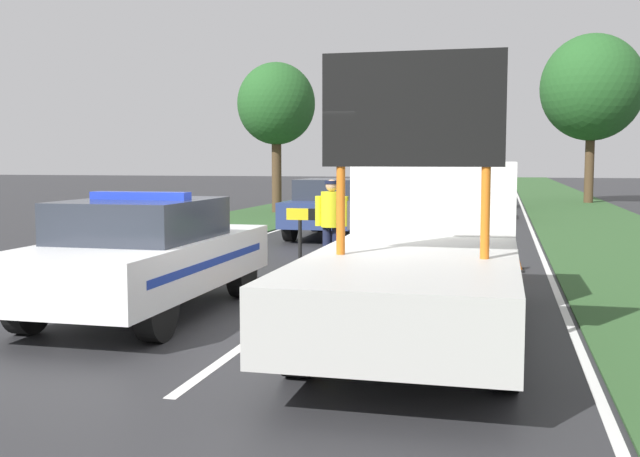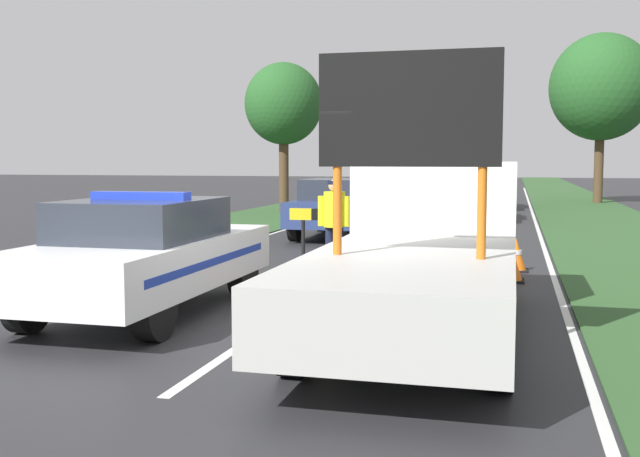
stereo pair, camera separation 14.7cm
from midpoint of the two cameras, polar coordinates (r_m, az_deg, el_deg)
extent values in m
plane|color=#28282B|center=(9.27, -4.06, -7.32)|extent=(160.00, 160.00, 0.00)
cube|color=silver|center=(7.58, -8.39, -10.20)|extent=(0.12, 2.20, 0.01)
cube|color=silver|center=(12.57, 0.80, -3.96)|extent=(0.12, 2.20, 0.01)
cube|color=silver|center=(17.76, 4.65, -1.27)|extent=(0.12, 2.20, 0.01)
cube|color=silver|center=(23.01, 6.74, 0.20)|extent=(0.12, 2.20, 0.01)
cube|color=silver|center=(28.29, 8.06, 1.12)|extent=(0.12, 2.20, 0.01)
cube|color=silver|center=(33.59, 8.96, 1.76)|extent=(0.12, 2.20, 0.01)
cube|color=silver|center=(38.90, 9.62, 2.22)|extent=(0.12, 2.20, 0.01)
cube|color=silver|center=(44.21, 10.12, 2.56)|extent=(0.12, 2.20, 0.01)
cube|color=silver|center=(49.53, 10.51, 2.84)|extent=(0.12, 2.20, 0.01)
cube|color=silver|center=(54.85, 10.82, 3.06)|extent=(0.12, 2.20, 0.01)
cube|color=silver|center=(26.32, -0.20, 0.87)|extent=(0.10, 60.96, 0.01)
cube|color=silver|center=(25.57, 15.39, 0.55)|extent=(0.10, 60.96, 0.01)
cube|color=#2D5128|center=(29.87, -2.57, 1.41)|extent=(3.90, 120.00, 0.03)
cube|color=#2D5128|center=(28.82, 19.29, 0.98)|extent=(3.90, 120.00, 0.03)
cube|color=white|center=(10.10, -13.48, -2.52)|extent=(1.87, 4.54, 0.64)
cube|color=#282D38|center=(9.92, -13.90, 0.67)|extent=(1.65, 2.09, 0.51)
cylinder|color=black|center=(11.75, -13.86, -3.01)|extent=(0.24, 0.71, 0.71)
cylinder|color=black|center=(11.10, -6.34, -3.37)|extent=(0.24, 0.71, 0.71)
cylinder|color=black|center=(9.38, -21.86, -5.31)|extent=(0.24, 0.71, 0.71)
cylinder|color=black|center=(8.55, -12.86, -6.07)|extent=(0.24, 0.71, 0.71)
cube|color=#1E38C6|center=(9.90, -13.94, 2.44)|extent=(1.31, 0.24, 0.10)
cube|color=#193399|center=(10.09, -13.48, -2.34)|extent=(1.88, 3.72, 0.10)
cube|color=black|center=(12.19, -8.51, -1.42)|extent=(1.03, 0.08, 0.38)
cube|color=white|center=(10.62, 8.54, 0.74)|extent=(2.11, 1.96, 1.60)
cube|color=#232833|center=(11.56, 8.99, 2.52)|extent=(1.79, 0.04, 0.70)
cube|color=#B2B2AD|center=(7.61, 6.36, -4.59)|extent=(2.11, 4.26, 0.66)
cylinder|color=#D16619|center=(7.64, 1.04, 1.36)|extent=(0.09, 0.09, 0.90)
cylinder|color=#D16619|center=(7.46, 11.94, 1.16)|extent=(0.09, 0.09, 0.90)
cube|color=black|center=(7.52, 6.50, 9.00)|extent=(1.81, 0.12, 1.13)
cylinder|color=black|center=(10.84, 3.55, -3.38)|extent=(0.24, 0.78, 0.78)
cylinder|color=black|center=(10.67, 13.49, -3.65)|extent=(0.24, 0.78, 0.78)
cylinder|color=black|center=(7.04, -2.20, -8.09)|extent=(0.24, 0.78, 0.78)
cylinder|color=black|center=(6.79, 13.33, -8.75)|extent=(0.24, 0.78, 0.78)
cylinder|color=black|center=(14.07, -1.83, -1.15)|extent=(0.07, 0.07, 0.89)
cylinder|color=black|center=(13.67, 6.40, -1.37)|extent=(0.07, 0.07, 0.89)
cube|color=yellow|center=(14.03, -2.00, 1.10)|extent=(0.42, 0.08, 0.21)
cube|color=black|center=(13.92, -0.33, 1.07)|extent=(0.42, 0.08, 0.21)
cube|color=yellow|center=(13.82, 1.37, 1.04)|extent=(0.42, 0.08, 0.21)
cube|color=black|center=(13.74, 3.10, 1.01)|extent=(0.42, 0.08, 0.21)
cube|color=yellow|center=(13.67, 4.84, 0.98)|extent=(0.42, 0.08, 0.21)
cube|color=black|center=(13.61, 6.60, 0.94)|extent=(0.42, 0.08, 0.21)
cylinder|color=#191E38|center=(13.30, 0.22, -1.66)|extent=(0.16, 0.16, 0.83)
cylinder|color=#191E38|center=(13.26, 0.94, -1.68)|extent=(0.16, 0.16, 0.83)
cylinder|color=yellow|center=(13.21, 0.58, 1.47)|extent=(0.38, 0.38, 0.62)
cylinder|color=yellow|center=(13.27, -0.42, 1.35)|extent=(0.12, 0.12, 0.53)
cylinder|color=yellow|center=(13.16, 1.59, 1.32)|extent=(0.12, 0.12, 0.53)
sphere|color=tan|center=(13.19, 0.58, 3.29)|extent=(0.22, 0.22, 0.22)
cylinder|color=#141933|center=(13.18, 0.58, 3.55)|extent=(0.25, 0.25, 0.05)
cylinder|color=#232326|center=(13.13, 2.61, -1.85)|extent=(0.15, 0.15, 0.78)
cylinder|color=#232326|center=(13.10, 3.30, -1.87)|extent=(0.15, 0.15, 0.78)
cylinder|color=#3D3D42|center=(13.05, 2.97, 1.13)|extent=(0.36, 0.36, 0.59)
cylinder|color=#3D3D42|center=(13.09, 2.00, 1.02)|extent=(0.12, 0.12, 0.50)
cylinder|color=#3D3D42|center=(13.01, 3.94, 0.98)|extent=(0.12, 0.12, 0.50)
sphere|color=tan|center=(13.03, 2.97, 2.87)|extent=(0.20, 0.20, 0.20)
cube|color=black|center=(14.09, 14.13, -3.07)|extent=(0.44, 0.44, 0.03)
cone|color=orange|center=(14.05, 14.15, -1.85)|extent=(0.37, 0.37, 0.57)
cylinder|color=white|center=(14.05, 14.16, -1.74)|extent=(0.21, 0.21, 0.08)
cube|color=black|center=(12.90, 13.65, -3.82)|extent=(0.51, 0.51, 0.03)
cone|color=orange|center=(12.85, 13.68, -2.27)|extent=(0.44, 0.44, 0.67)
cylinder|color=white|center=(12.84, 13.68, -2.12)|extent=(0.25, 0.25, 0.09)
cube|color=black|center=(11.81, 0.19, -4.50)|extent=(0.41, 0.41, 0.03)
cone|color=orange|center=(11.77, 0.19, -3.15)|extent=(0.34, 0.34, 0.53)
cylinder|color=white|center=(11.76, 0.19, -3.02)|extent=(0.19, 0.19, 0.07)
cube|color=navy|center=(19.68, 0.71, 1.36)|extent=(1.77, 4.35, 0.63)
cube|color=#282D38|center=(19.52, 0.62, 3.02)|extent=(1.56, 2.00, 0.52)
cylinder|color=black|center=(21.19, -0.49, 0.78)|extent=(0.24, 0.73, 0.73)
cylinder|color=black|center=(20.87, 3.59, 0.70)|extent=(0.24, 0.73, 0.73)
cylinder|color=black|center=(18.60, -2.53, 0.15)|extent=(0.24, 0.73, 0.73)
cylinder|color=black|center=(18.23, 2.09, 0.05)|extent=(0.24, 0.73, 0.73)
cube|color=maroon|center=(25.86, 11.24, 2.14)|extent=(1.77, 4.21, 0.63)
cube|color=#282D38|center=(25.71, 11.25, 3.34)|extent=(1.56, 1.94, 0.47)
cylinder|color=black|center=(27.22, 9.74, 1.65)|extent=(0.24, 0.68, 0.68)
cylinder|color=black|center=(27.16, 12.96, 1.59)|extent=(0.24, 0.68, 0.68)
cylinder|color=black|center=(24.62, 9.31, 1.29)|extent=(0.24, 0.68, 0.68)
cylinder|color=black|center=(24.55, 12.87, 1.21)|extent=(0.24, 0.68, 0.68)
cube|color=black|center=(32.12, 11.85, 2.78)|extent=(1.90, 4.61, 0.65)
cube|color=#282D38|center=(31.96, 11.87, 3.82)|extent=(1.67, 2.12, 0.53)
cylinder|color=black|center=(33.59, 10.51, 2.35)|extent=(0.24, 0.73, 0.73)
cylinder|color=black|center=(33.54, 13.35, 2.29)|extent=(0.24, 0.73, 0.73)
cylinder|color=black|center=(30.74, 10.20, 2.09)|extent=(0.24, 0.73, 0.73)
cylinder|color=black|center=(30.69, 13.31, 2.03)|extent=(0.24, 0.73, 0.73)
cylinder|color=#4C3823|center=(36.99, 19.73, 4.61)|extent=(0.42, 0.42, 3.59)
ellipsoid|color=#235623|center=(37.14, 19.90, 10.07)|extent=(4.65, 4.65, 4.88)
cylinder|color=#4C3823|center=(28.51, -3.47, 4.24)|extent=(0.37, 0.37, 3.03)
ellipsoid|color=#235623|center=(28.58, -3.50, 9.48)|extent=(2.93, 2.93, 3.08)
camera|label=1|loc=(0.07, -90.42, -0.04)|focal=42.00mm
camera|label=2|loc=(0.07, 89.58, 0.04)|focal=42.00mm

